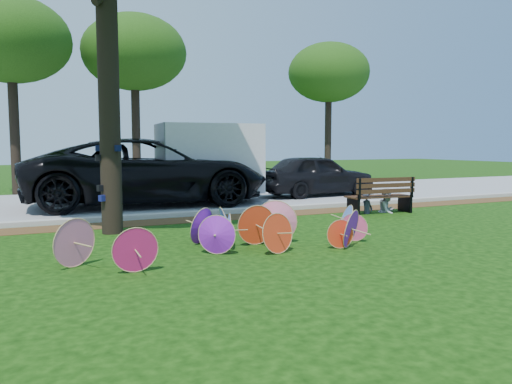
# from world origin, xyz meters

# --- Properties ---
(ground) EXTENTS (90.00, 90.00, 0.00)m
(ground) POSITION_xyz_m (0.00, 0.00, 0.00)
(ground) COLOR black
(ground) RESTS_ON ground
(mulch_strip) EXTENTS (90.00, 1.00, 0.01)m
(mulch_strip) POSITION_xyz_m (0.00, 4.50, 0.01)
(mulch_strip) COLOR #472D16
(mulch_strip) RESTS_ON ground
(curb) EXTENTS (90.00, 0.30, 0.12)m
(curb) POSITION_xyz_m (0.00, 5.20, 0.06)
(curb) COLOR #B7B5AD
(curb) RESTS_ON ground
(street) EXTENTS (90.00, 8.00, 0.01)m
(street) POSITION_xyz_m (0.00, 9.35, 0.01)
(street) COLOR gray
(street) RESTS_ON ground
(parasol_pile) EXTENTS (6.18, 2.21, 0.84)m
(parasol_pile) POSITION_xyz_m (-0.29, 0.68, 0.36)
(parasol_pile) COLOR #688CFB
(parasol_pile) RESTS_ON ground
(black_van) EXTENTS (7.73, 3.98, 2.09)m
(black_van) POSITION_xyz_m (-0.42, 8.11, 1.04)
(black_van) COLOR black
(black_van) RESTS_ON ground
(dark_pickup) EXTENTS (4.63, 2.10, 1.54)m
(dark_pickup) POSITION_xyz_m (5.88, 8.30, 0.77)
(dark_pickup) COLOR black
(dark_pickup) RESTS_ON ground
(cargo_trailer) EXTENTS (3.44, 2.36, 2.88)m
(cargo_trailer) POSITION_xyz_m (1.70, 8.31, 1.44)
(cargo_trailer) COLOR silver
(cargo_trailer) RESTS_ON ground
(park_bench) EXTENTS (1.95, 0.85, 1.00)m
(park_bench) POSITION_xyz_m (4.97, 3.51, 0.50)
(park_bench) COLOR black
(park_bench) RESTS_ON ground
(person_left) EXTENTS (0.50, 0.43, 1.16)m
(person_left) POSITION_xyz_m (4.62, 3.56, 0.58)
(person_left) COLOR #363C49
(person_left) RESTS_ON ground
(person_right) EXTENTS (0.78, 0.71, 1.31)m
(person_right) POSITION_xyz_m (5.32, 3.56, 0.66)
(person_right) COLOR silver
(person_right) RESTS_ON ground
(bg_trees) EXTENTS (19.86, 6.59, 7.40)m
(bg_trees) POSITION_xyz_m (2.51, 14.50, 5.77)
(bg_trees) COLOR black
(bg_trees) RESTS_ON ground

